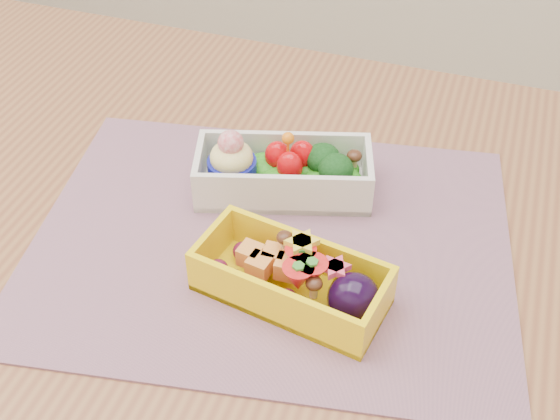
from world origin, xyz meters
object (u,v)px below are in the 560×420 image
(placemat, at_px, (271,241))
(bento_white, at_px, (283,171))
(bento_yellow, at_px, (295,279))
(table, at_px, (291,335))

(placemat, distance_m, bento_white, 0.08)
(placemat, xyz_separation_m, bento_white, (-0.01, 0.08, 0.03))
(placemat, relative_size, bento_yellow, 2.57)
(table, height_order, placemat, placemat)
(bento_yellow, bearing_deg, placemat, 134.89)
(table, height_order, bento_white, bento_white)
(placemat, bearing_deg, table, -41.40)
(table, distance_m, bento_yellow, 0.13)
(table, xyz_separation_m, bento_white, (-0.04, 0.10, 0.13))
(bento_white, distance_m, bento_yellow, 0.15)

